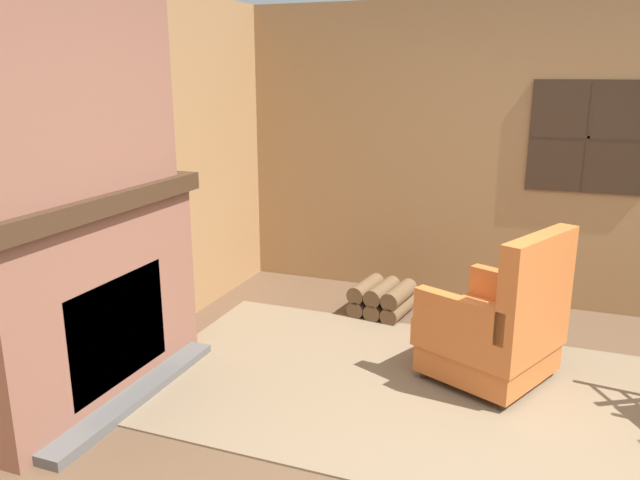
{
  "coord_description": "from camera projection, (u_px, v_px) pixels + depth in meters",
  "views": [
    {
      "loc": [
        0.11,
        -2.74,
        1.9
      ],
      "look_at": [
        -1.21,
        0.72,
        0.9
      ],
      "focal_mm": 35.0,
      "sensor_mm": 36.0,
      "label": 1
    }
  ],
  "objects": [
    {
      "name": "firewood_stack",
      "position": [
        382.0,
        299.0,
        5.03
      ],
      "size": [
        0.49,
        0.49,
        0.26
      ],
      "rotation": [
        0.0,
        0.0,
        -0.14
      ],
      "color": "brown",
      "rests_on": "ground"
    },
    {
      "name": "armchair",
      "position": [
        497.0,
        329.0,
        3.87
      ],
      "size": [
        0.92,
        0.94,
        1.0
      ],
      "rotation": [
        0.0,
        0.0,
        2.71
      ],
      "color": "#C6662D",
      "rests_on": "ground"
    },
    {
      "name": "ground_plane",
      "position": [
        501.0,
        479.0,
        3.01
      ],
      "size": [
        14.0,
        14.0,
        0.0
      ],
      "primitive_type": "plane",
      "color": "brown"
    },
    {
      "name": "wood_panel_wall_left",
      "position": [
        56.0,
        192.0,
        3.56
      ],
      "size": [
        0.06,
        5.65,
        2.48
      ],
      "color": "#9E7247",
      "rests_on": "ground"
    },
    {
      "name": "fireplace_hearth",
      "position": [
        95.0,
        298.0,
        3.65
      ],
      "size": [
        0.55,
        1.71,
        1.25
      ],
      "color": "brown",
      "rests_on": "ground"
    },
    {
      "name": "area_rug",
      "position": [
        438.0,
        393.0,
        3.8
      ],
      "size": [
        3.68,
        1.98,
        0.01
      ],
      "color": "#7A664C",
      "rests_on": "ground"
    },
    {
      "name": "wood_panel_wall_back",
      "position": [
        543.0,
        157.0,
        4.98
      ],
      "size": [
        5.65,
        0.09,
        2.48
      ],
      "color": "#9E7247",
      "rests_on": "ground"
    },
    {
      "name": "storage_case",
      "position": [
        106.0,
        175.0,
        3.71
      ],
      "size": [
        0.14,
        0.2,
        0.12
      ],
      "color": "brown",
      "rests_on": "fireplace_hearth"
    },
    {
      "name": "chimney_breast",
      "position": [
        72.0,
        81.0,
        3.33
      ],
      "size": [
        0.3,
        1.42,
        1.21
      ],
      "color": "brown",
      "rests_on": "fireplace_hearth"
    }
  ]
}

